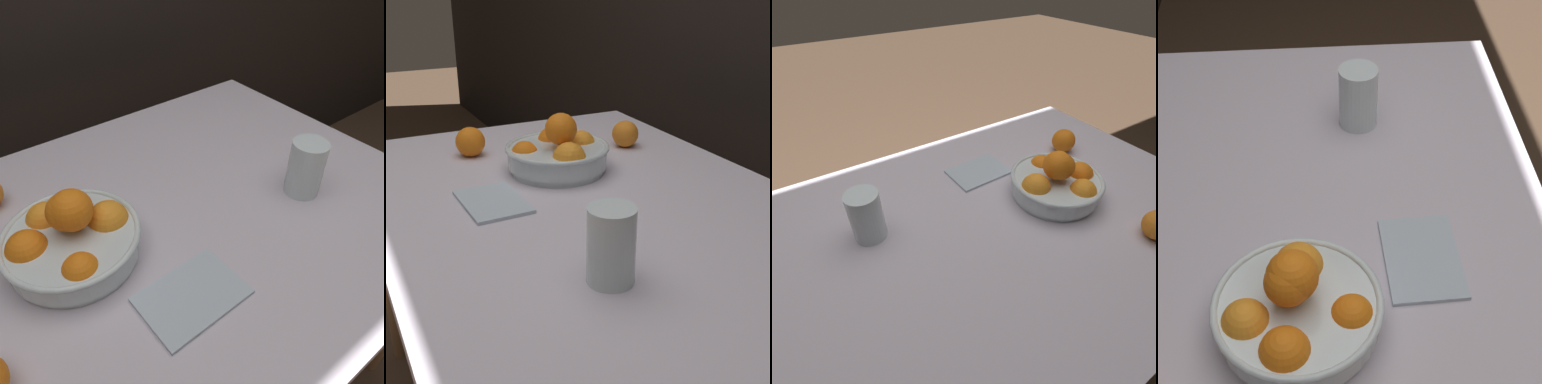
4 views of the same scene
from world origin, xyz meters
TOP-DOWN VIEW (x-y plane):
  - dining_table at (0.00, 0.00)m, footprint 1.28×0.91m
  - fruit_bowl at (-0.18, 0.02)m, footprint 0.26×0.26m
  - juice_glass at (0.33, -0.12)m, footprint 0.08×0.08m
  - napkin at (-0.05, -0.20)m, footprint 0.19×0.13m

SIDE VIEW (x-z plane):
  - dining_table at x=0.00m, z-range 0.29..1.03m
  - napkin at x=-0.05m, z-range 0.74..0.74m
  - fruit_bowl at x=-0.18m, z-range 0.71..0.86m
  - juice_glass at x=0.33m, z-range 0.73..0.86m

